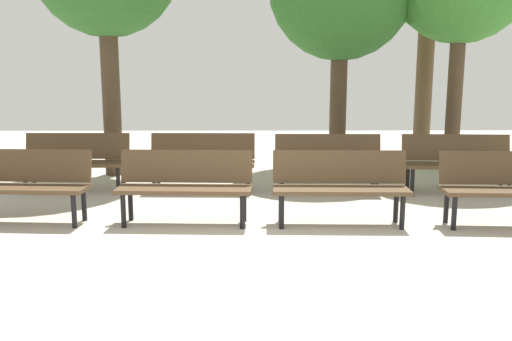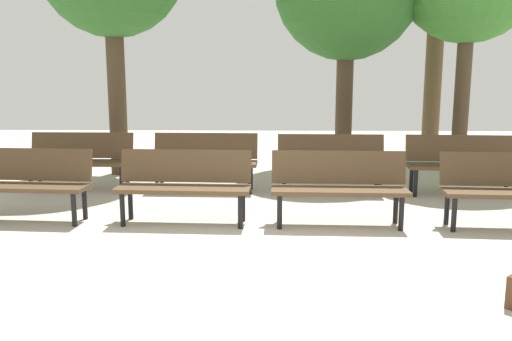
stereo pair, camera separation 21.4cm
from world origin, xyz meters
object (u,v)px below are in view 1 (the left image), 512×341
at_px(bench_r0_c0, 23,181).
at_px(bench_r1_c1, 202,158).
at_px(bench_r0_c3, 510,184).
at_px(bench_r1_c3, 457,160).
at_px(bench_r0_c2, 340,183).
at_px(bench_r1_c2, 328,159).
at_px(bench_r0_c1, 185,182).
at_px(bench_r1_c0, 76,158).

bearing_deg(bench_r0_c0, bench_r1_c1, 44.82).
height_order(bench_r0_c3, bench_r1_c1, same).
bearing_deg(bench_r1_c3, bench_r0_c3, -87.31).
relative_size(bench_r0_c0, bench_r1_c1, 1.01).
bearing_deg(bench_r0_c2, bench_r1_c2, 88.36).
distance_m(bench_r0_c1, bench_r1_c3, 4.21).
bearing_deg(bench_r0_c3, bench_r1_c0, 164.58).
bearing_deg(bench_r0_c0, bench_r1_c0, 91.53).
xyz_separation_m(bench_r0_c1, bench_r0_c3, (3.85, -0.15, 0.00)).
bearing_deg(bench_r0_c2, bench_r1_c1, 135.70).
relative_size(bench_r0_c2, bench_r1_c2, 1.00).
distance_m(bench_r0_c2, bench_r1_c0, 4.21).
bearing_deg(bench_r1_c0, bench_r0_c0, -91.25).
xyz_separation_m(bench_r0_c0, bench_r1_c3, (5.85, 1.56, 0.00)).
distance_m(bench_r1_c0, bench_r1_c2, 3.86).
relative_size(bench_r0_c0, bench_r1_c3, 1.00).
xyz_separation_m(bench_r0_c1, bench_r1_c2, (1.95, 1.69, 0.00)).
height_order(bench_r0_c3, bench_r1_c0, same).
xyz_separation_m(bench_r0_c1, bench_r1_c0, (-1.90, 1.85, 0.00)).
bearing_deg(bench_r1_c2, bench_r1_c1, 177.40).
xyz_separation_m(bench_r1_c0, bench_r1_c1, (1.94, -0.03, 0.00)).
bearing_deg(bench_r1_c0, bench_r1_c3, -1.24).
bearing_deg(bench_r0_c2, bench_r0_c1, -179.97).
height_order(bench_r0_c0, bench_r1_c1, same).
relative_size(bench_r1_c0, bench_r1_c1, 1.00).
relative_size(bench_r0_c2, bench_r0_c3, 0.99).
xyz_separation_m(bench_r0_c2, bench_r1_c3, (2.03, 1.68, 0.00)).
bearing_deg(bench_r0_c2, bench_r0_c0, 179.83).
bearing_deg(bench_r1_c2, bench_r0_c1, -137.75).
bearing_deg(bench_r1_c1, bench_r0_c0, -137.36).
xyz_separation_m(bench_r1_c1, bench_r1_c3, (3.84, -0.19, 0.00)).
relative_size(bench_r0_c1, bench_r1_c2, 1.01).
distance_m(bench_r0_c3, bench_r1_c3, 1.77).
relative_size(bench_r0_c2, bench_r1_c0, 1.00).
relative_size(bench_r0_c2, bench_r1_c3, 0.99).
xyz_separation_m(bench_r0_c1, bench_r1_c1, (0.04, 1.82, 0.00)).
bearing_deg(bench_r1_c0, bench_r0_c1, -43.25).
distance_m(bench_r0_c0, bench_r0_c3, 5.82).
distance_m(bench_r0_c1, bench_r0_c2, 1.85).
bearing_deg(bench_r1_c2, bench_r0_c3, -42.58).
relative_size(bench_r0_c1, bench_r1_c0, 1.01).
height_order(bench_r0_c2, bench_r1_c3, same).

